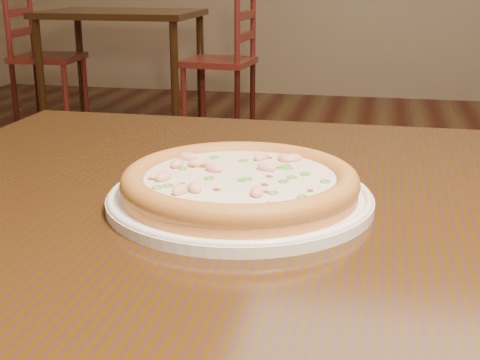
% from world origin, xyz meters
% --- Properties ---
extents(hero_table, '(1.20, 0.80, 0.75)m').
position_xyz_m(hero_table, '(-0.18, -0.30, 0.65)').
color(hero_table, black).
rests_on(hero_table, ground).
extents(plate, '(0.30, 0.30, 0.02)m').
position_xyz_m(plate, '(-0.30, -0.35, 0.76)').
color(plate, white).
rests_on(plate, hero_table).
extents(pizza, '(0.27, 0.27, 0.03)m').
position_xyz_m(pizza, '(-0.30, -0.35, 0.78)').
color(pizza, '#D3884E').
rests_on(pizza, plate).
extents(bg_table_left, '(1.00, 0.70, 0.75)m').
position_xyz_m(bg_table_left, '(-1.85, 3.16, 0.65)').
color(bg_table_left, black).
rests_on(bg_table_left, ground).
extents(chair_a, '(0.45, 0.45, 0.95)m').
position_xyz_m(chair_a, '(-2.45, 3.16, 0.44)').
color(chair_a, maroon).
rests_on(chair_a, ground).
extents(chair_b, '(0.45, 0.45, 0.95)m').
position_xyz_m(chair_b, '(-1.14, 3.19, 0.44)').
color(chair_b, maroon).
rests_on(chair_b, ground).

